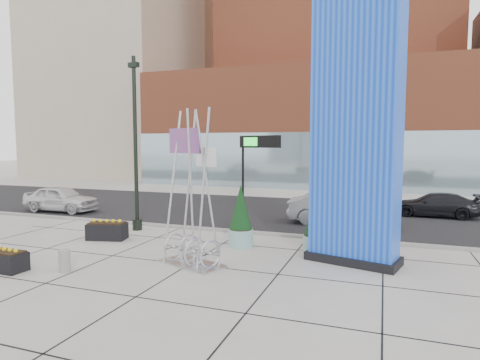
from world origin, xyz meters
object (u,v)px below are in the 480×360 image
(blue_pylon, at_px, (356,118))
(public_art_sculpture, at_px, (192,225))
(concrete_bollard, at_px, (65,260))
(car_silver_mid, at_px, (339,208))
(car_white_west, at_px, (61,199))
(lamp_post, at_px, (136,160))
(overhead_street_sign, at_px, (259,150))

(blue_pylon, relative_size, public_art_sculpture, 1.96)
(blue_pylon, xyz_separation_m, concrete_bollard, (-8.36, -4.02, -4.44))
(concrete_bollard, xyz_separation_m, car_silver_mid, (7.23, 10.36, 0.47))
(car_white_west, distance_m, car_silver_mid, 15.80)
(lamp_post, height_order, car_white_west, lamp_post)
(car_silver_mid, bearing_deg, overhead_street_sign, 138.06)
(lamp_post, relative_size, car_white_west, 1.77)
(car_silver_mid, bearing_deg, public_art_sculpture, 153.37)
(car_white_west, height_order, car_silver_mid, car_silver_mid)
(lamp_post, bearing_deg, blue_pylon, -11.13)
(concrete_bollard, xyz_separation_m, car_white_west, (-8.49, 8.73, 0.42))
(lamp_post, height_order, public_art_sculpture, lamp_post)
(blue_pylon, height_order, car_white_west, blue_pylon)
(concrete_bollard, distance_m, car_silver_mid, 12.64)
(blue_pylon, distance_m, lamp_post, 10.05)
(overhead_street_sign, bearing_deg, lamp_post, -151.45)
(blue_pylon, height_order, overhead_street_sign, blue_pylon)
(public_art_sculpture, distance_m, concrete_bollard, 4.07)
(blue_pylon, bearing_deg, car_silver_mid, 115.05)
(overhead_street_sign, bearing_deg, car_silver_mid, 70.99)
(public_art_sculpture, bearing_deg, car_silver_mid, 87.09)
(lamp_post, distance_m, car_white_west, 8.03)
(lamp_post, bearing_deg, car_silver_mid, 27.23)
(blue_pylon, bearing_deg, lamp_post, -176.17)
(blue_pylon, relative_size, car_white_west, 2.23)
(public_art_sculpture, xyz_separation_m, car_silver_mid, (3.78, 8.43, -0.52))
(lamp_post, height_order, overhead_street_sign, lamp_post)
(lamp_post, height_order, concrete_bollard, lamp_post)
(concrete_bollard, xyz_separation_m, overhead_street_sign, (4.24, 6.73, 3.35))
(public_art_sculpture, bearing_deg, overhead_street_sign, 101.88)
(lamp_post, relative_size, car_silver_mid, 1.60)
(lamp_post, xyz_separation_m, concrete_bollard, (1.38, -5.93, -2.87))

